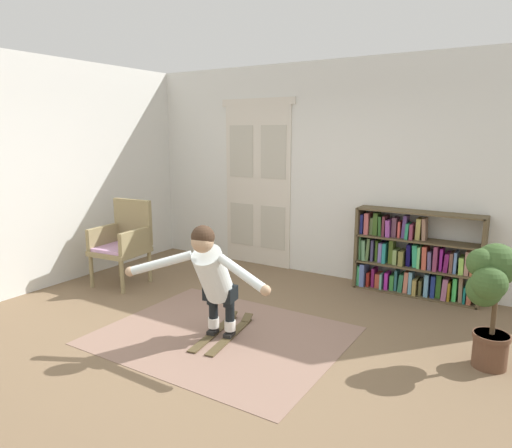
{
  "coord_description": "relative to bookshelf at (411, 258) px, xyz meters",
  "views": [
    {
      "loc": [
        2.35,
        -3.24,
        1.97
      ],
      "look_at": [
        -0.08,
        0.67,
        1.05
      ],
      "focal_mm": 32.27,
      "sensor_mm": 36.0,
      "label": 1
    }
  ],
  "objects": [
    {
      "name": "side_wall_left",
      "position": [
        -4.09,
        -1.99,
        0.99
      ],
      "size": [
        0.1,
        6.0,
        2.9
      ],
      "primitive_type": "cube",
      "color": "silver",
      "rests_on": "ground"
    },
    {
      "name": "rug",
      "position": [
        -1.26,
        -2.21,
        -0.46
      ],
      "size": [
        2.31,
        1.86,
        0.01
      ],
      "primitive_type": "cube",
      "color": "#856657",
      "rests_on": "ground"
    },
    {
      "name": "back_wall",
      "position": [
        -1.09,
        0.21,
        0.99
      ],
      "size": [
        6.0,
        0.1,
        2.9
      ],
      "primitive_type": "cube",
      "color": "silver",
      "rests_on": "ground"
    },
    {
      "name": "potted_plant",
      "position": [
        1.0,
        -1.48,
        0.25
      ],
      "size": [
        0.41,
        0.49,
        1.07
      ],
      "color": "brown",
      "rests_on": "ground"
    },
    {
      "name": "double_door",
      "position": [
        -2.31,
        0.15,
        0.77
      ],
      "size": [
        1.22,
        0.05,
        2.45
      ],
      "color": "beige",
      "rests_on": "ground"
    },
    {
      "name": "skis_pair",
      "position": [
        -1.27,
        -2.18,
        -0.44
      ],
      "size": [
        0.41,
        0.95,
        0.07
      ],
      "color": "#4F4127",
      "rests_on": "rug"
    },
    {
      "name": "ground_plane",
      "position": [
        -1.09,
        -2.39,
        -0.46
      ],
      "size": [
        7.2,
        7.2,
        0.0
      ],
      "primitive_type": "plane",
      "color": "brown"
    },
    {
      "name": "person_skier",
      "position": [
        -1.23,
        -2.4,
        0.24
      ],
      "size": [
        1.41,
        0.79,
        1.1
      ],
      "color": "white",
      "rests_on": "skis_pair"
    },
    {
      "name": "wicker_chair",
      "position": [
        -3.32,
        -1.57,
        0.12
      ],
      "size": [
        0.65,
        0.65,
        1.1
      ],
      "color": "#8D7D54",
      "rests_on": "ground"
    },
    {
      "name": "bookshelf",
      "position": [
        0.0,
        0.0,
        0.0
      ],
      "size": [
        1.49,
        0.3,
        1.04
      ],
      "color": "brown",
      "rests_on": "ground"
    }
  ]
}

